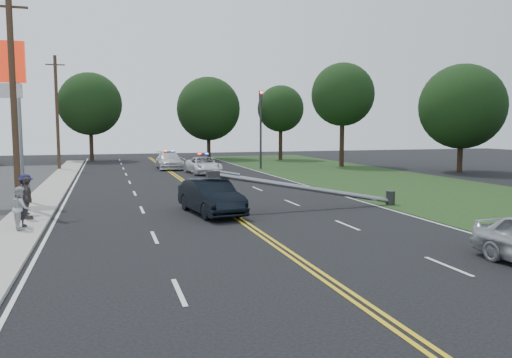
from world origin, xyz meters
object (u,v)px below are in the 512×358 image
object	(u,v)px
bystander_a	(23,206)
emergency_a	(203,165)
fallen_streetlight	(317,189)
crashed_sedan	(211,197)
emergency_b	(169,160)
bystander_d	(27,198)
bystander_c	(26,194)
bystander_b	(21,208)
utility_pole_mid	(13,99)
utility_pole_far	(57,112)
traffic_signal	(261,123)

from	to	relation	value
bystander_a	emergency_a	bearing A→B (deg)	-39.78
fallen_streetlight	crashed_sedan	bearing A→B (deg)	179.25
fallen_streetlight	emergency_b	size ratio (longest dim) A/B	1.77
crashed_sedan	bystander_d	xyz separation A→B (m)	(-7.46, 0.31, 0.21)
crashed_sedan	bystander_d	size ratio (longest dim) A/B	2.73
emergency_a	bystander_d	xyz separation A→B (m)	(-10.72, -18.52, 0.29)
emergency_a	bystander_c	bearing A→B (deg)	-125.56
emergency_a	bystander_b	world-z (taller)	bystander_b
bystander_b	bystander_d	xyz separation A→B (m)	(-0.07, 2.07, 0.08)
fallen_streetlight	bystander_a	bearing A→B (deg)	-174.39
crashed_sedan	fallen_streetlight	bearing A→B (deg)	-9.88
fallen_streetlight	bystander_b	bearing A→B (deg)	-172.26
utility_pole_mid	bystander_b	xyz separation A→B (m)	(0.95, -5.69, -4.19)
emergency_a	bystander_b	distance (m)	23.18
utility_pole_far	emergency_a	bearing A→B (deg)	-31.47
bystander_a	bystander_c	world-z (taller)	bystander_c
utility_pole_far	emergency_b	world-z (taller)	utility_pole_far
crashed_sedan	bystander_b	bearing A→B (deg)	-175.77
utility_pole_far	bystander_d	xyz separation A→B (m)	(0.88, -25.62, -4.11)
traffic_signal	bystander_a	bearing A→B (deg)	-125.47
fallen_streetlight	utility_pole_mid	bearing A→B (deg)	163.36
fallen_streetlight	bystander_b	distance (m)	12.55
emergency_b	bystander_a	distance (m)	26.99
crashed_sedan	bystander_c	xyz separation A→B (m)	(-7.68, 1.62, 0.21)
crashed_sedan	bystander_b	xyz separation A→B (m)	(-7.39, -1.76, 0.13)
fallen_streetlight	utility_pole_far	bearing A→B (deg)	117.24
utility_pole_far	bystander_b	world-z (taller)	utility_pole_far
bystander_d	bystander_c	bearing A→B (deg)	-0.62
fallen_streetlight	bystander_d	bearing A→B (deg)	178.26
traffic_signal	bystander_d	world-z (taller)	traffic_signal
emergency_b	bystander_a	size ratio (longest dim) A/B	3.43
utility_pole_mid	bystander_c	xyz separation A→B (m)	(0.66, -2.31, -4.11)
utility_pole_mid	bystander_b	bearing A→B (deg)	-80.53
emergency_a	fallen_streetlight	bearing A→B (deg)	-87.71
traffic_signal	bystander_b	distance (m)	29.08
utility_pole_far	fallen_streetlight	bearing A→B (deg)	-62.76
utility_pole_far	crashed_sedan	xyz separation A→B (m)	(8.34, -25.93, -4.32)
crashed_sedan	bystander_c	world-z (taller)	bystander_c
bystander_b	bystander_c	xyz separation A→B (m)	(-0.29, 3.38, 0.08)
emergency_b	bystander_b	bearing A→B (deg)	-107.84
fallen_streetlight	utility_pole_far	xyz separation A→B (m)	(-13.39, 26.00, 4.17)
emergency_a	emergency_b	world-z (taller)	emergency_b
bystander_a	bystander_b	world-z (taller)	bystander_b
emergency_a	bystander_c	size ratio (longest dim) A/B	2.86
emergency_b	bystander_d	distance (m)	25.50
bystander_c	bystander_d	world-z (taller)	bystander_c
utility_pole_mid	emergency_a	xyz separation A→B (m)	(11.60, 14.90, -4.40)
emergency_b	fallen_streetlight	bearing A→B (deg)	-80.63
utility_pole_far	bystander_a	bearing A→B (deg)	-87.98
fallen_streetlight	emergency_a	xyz separation A→B (m)	(-1.79, 18.90, -0.24)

